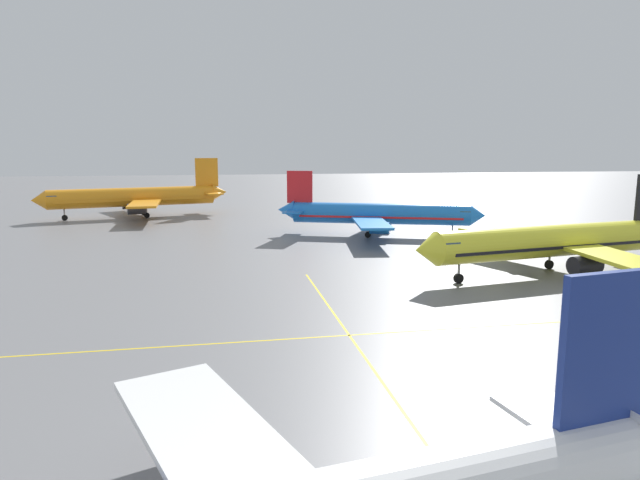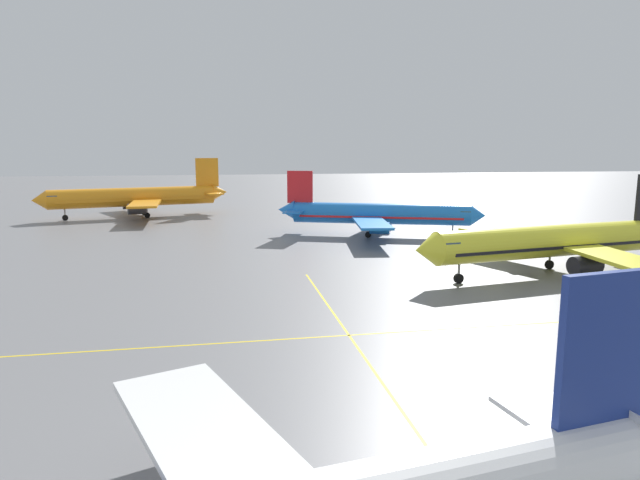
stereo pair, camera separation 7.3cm
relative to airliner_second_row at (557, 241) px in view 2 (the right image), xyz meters
name	(u,v)px [view 2 (the right image)]	position (x,y,z in m)	size (l,w,h in m)	color
airliner_second_row	(557,241)	(0.00, 0.00, 0.00)	(35.98, 30.71, 11.20)	yellow
airliner_third_row	(377,214)	(-12.14, 30.69, -0.22)	(32.90, 28.18, 10.55)	blue
airliner_far_left_stand	(137,197)	(-54.47, 64.08, 0.32)	(38.62, 32.87, 12.14)	orange
taxiway_markings	(437,460)	(-28.04, -33.50, -3.82)	(119.22, 76.89, 0.01)	yellow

